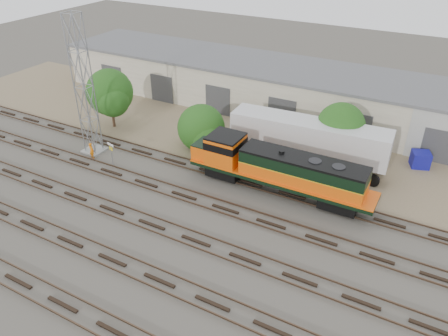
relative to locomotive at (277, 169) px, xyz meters
The scene contains 13 objects.
ground 9.12m from the locomotive, 137.23° to the right, with size 140.00×140.00×0.00m, color #47423A.
dirt_strip 11.32m from the locomotive, 125.78° to the left, with size 80.00×16.00×0.02m, color #726047.
tracks 11.30m from the locomotive, 125.78° to the right, with size 80.00×20.40×0.28m.
warehouse 18.16m from the locomotive, 110.78° to the left, with size 58.40×10.40×5.30m.
locomotive is the anchor object (origin of this frame).
signal_tower 19.39m from the locomotive, behind, with size 1.98×1.98×13.40m.
sign_post 15.72m from the locomotive, 168.12° to the right, with size 0.91×0.26×2.27m.
worker 18.33m from the locomotive, 169.89° to the right, with size 0.59×0.39×1.63m, color orange.
semi_trailer 5.78m from the locomotive, 79.68° to the left, with size 14.70×3.81×4.48m.
dumpster_blue 14.64m from the locomotive, 45.47° to the left, with size 1.60×1.50×1.50m, color navy.
tree_west 20.98m from the locomotive, behind, with size 5.26×5.01×6.56m.
tree_mid 10.32m from the locomotive, 158.66° to the left, with size 5.02×4.78×4.78m.
tree_east 8.05m from the locomotive, 65.39° to the left, with size 4.67×4.44×6.00m.
Camera 1 is at (17.69, -23.64, 20.90)m, focal length 35.00 mm.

